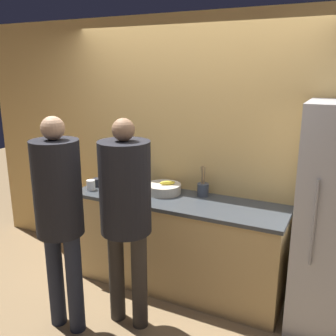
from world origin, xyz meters
The scene contains 10 objects.
ground_plane centered at (0.00, 0.00, 0.00)m, with size 14.00×14.00×0.00m, color #8C704C.
wall_back centered at (0.00, 0.67, 1.30)m, with size 5.20×0.06×2.60m.
counter centered at (0.00, 0.36, 0.46)m, with size 2.05×0.65×0.91m.
person_left centered at (-0.56, -0.62, 1.07)m, with size 0.37×0.37×1.77m.
person_center centered at (-0.14, -0.34, 1.08)m, with size 0.41×0.41×1.75m.
fruit_bowl centered at (-0.19, 0.44, 0.96)m, with size 0.34×0.34×0.13m.
utensil_crock centered at (0.18, 0.54, 0.98)m, with size 0.11×0.11×0.29m.
bottle_green centered at (-0.81, 0.37, 1.01)m, with size 0.07×0.07×0.23m.
cup_white centered at (-0.90, 0.20, 0.97)m, with size 0.09×0.09×0.10m.
cup_black centered at (-0.91, 0.33, 0.96)m, with size 0.09×0.09×0.08m.
Camera 1 is at (1.39, -2.67, 2.11)m, focal length 40.00 mm.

